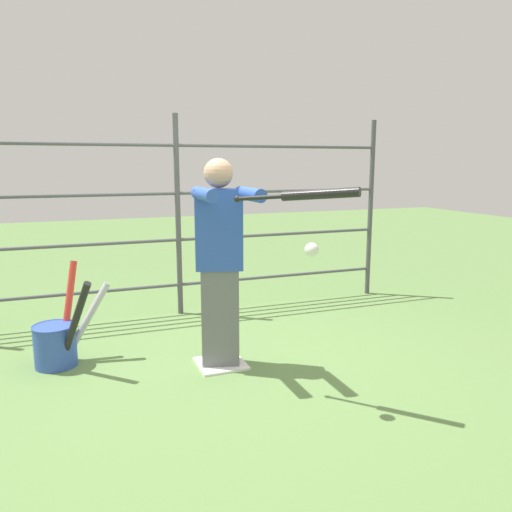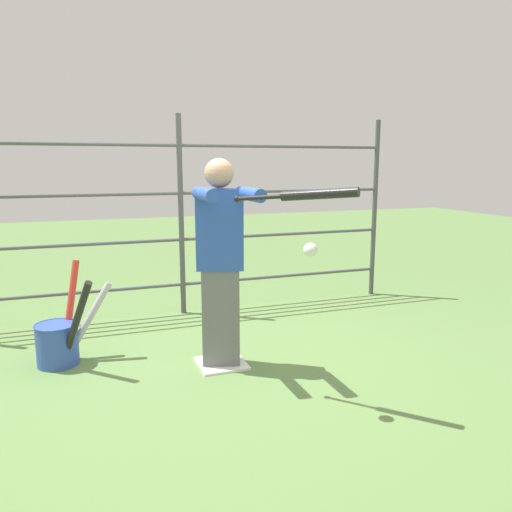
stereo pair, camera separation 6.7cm
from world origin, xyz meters
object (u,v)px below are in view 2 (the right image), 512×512
Objects in this scene: bat_bucket at (61,339)px; baseball_bat_swinging at (308,195)px; softball_in_flight at (310,250)px; batter at (221,257)px.

baseball_bat_swinging is at bearing 140.86° from bat_bucket.
baseball_bat_swinging is 2.50m from bat_bucket.
softball_in_flight is 0.11× the size of bat_bucket.
batter is 2.45× the size of baseball_bat_swinging.
batter reaches higher than softball_in_flight.
baseball_bat_swinging reaches higher than softball_in_flight.
baseball_bat_swinging is (-0.37, 0.86, 0.55)m from batter.
softball_in_flight is (-0.35, 0.95, 0.20)m from batter.
baseball_bat_swinging is 7.42× the size of softball_in_flight.
softball_in_flight is at bearing 110.33° from batter.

